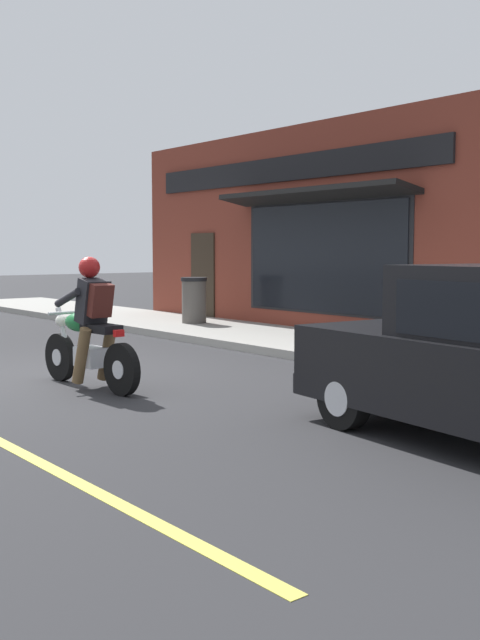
{
  "coord_description": "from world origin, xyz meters",
  "views": [
    {
      "loc": [
        -4.23,
        -9.45,
        1.7
      ],
      "look_at": [
        0.79,
        -3.23,
        0.95
      ],
      "focal_mm": 42.0,
      "sensor_mm": 36.0,
      "label": 1
    }
  ],
  "objects": [
    {
      "name": "trash_bin",
      "position": [
        5.06,
        3.63,
        0.64
      ],
      "size": [
        0.56,
        0.56,
        0.98
      ],
      "color": "#514C47",
      "rests_on": "sidewalk_curb"
    },
    {
      "name": "storefront_building",
      "position": [
        6.44,
        2.09,
        2.11
      ],
      "size": [
        1.25,
        9.89,
        4.2
      ],
      "color": "maroon",
      "rests_on": "ground"
    },
    {
      "name": "motorcycle_with_rider",
      "position": [
        0.07,
        -1.18,
        0.68
      ],
      "size": [
        0.59,
        2.02,
        1.62
      ],
      "color": "black",
      "rests_on": "ground"
    },
    {
      "name": "sidewalk_curb",
      "position": [
        4.91,
        3.0,
        0.07
      ],
      "size": [
        2.6,
        22.0,
        0.14
      ],
      "primitive_type": "cube",
      "color": "#9E9B93",
      "rests_on": "ground"
    },
    {
      "name": "ground_plane",
      "position": [
        0.0,
        0.0,
        0.0
      ],
      "size": [
        80.0,
        80.0,
        0.0
      ],
      "primitive_type": "plane",
      "color": "#2B2B2D"
    }
  ]
}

